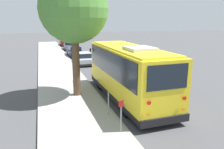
% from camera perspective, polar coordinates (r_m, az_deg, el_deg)
% --- Properties ---
extents(ground_plane, '(160.00, 160.00, 0.00)m').
position_cam_1_polar(ground_plane, '(12.85, 6.18, -7.96)').
color(ground_plane, '#474749').
extents(sidewalk_slab, '(80.00, 3.64, 0.15)m').
position_cam_1_polar(sidewalk_slab, '(11.90, -9.91, -9.55)').
color(sidewalk_slab, '#A3A099').
rests_on(sidewalk_slab, ground).
extents(curb_strip, '(80.00, 0.14, 0.15)m').
position_cam_1_polar(curb_strip, '(12.27, -1.05, -8.59)').
color(curb_strip, gray).
rests_on(curb_strip, ground).
extents(shuttle_bus, '(8.75, 2.81, 3.42)m').
position_cam_1_polar(shuttle_bus, '(13.30, 4.21, 1.11)').
color(shuttle_bus, yellow).
rests_on(shuttle_bus, ground).
extents(parked_sedan_silver, '(4.43, 1.81, 1.29)m').
position_cam_1_polar(parked_sedan_silver, '(24.84, -7.39, 4.16)').
color(parked_sedan_silver, '#A8AAAF').
rests_on(parked_sedan_silver, ground).
extents(parked_sedan_navy, '(4.29, 1.84, 1.33)m').
position_cam_1_polar(parked_sedan_navy, '(30.36, -9.72, 5.89)').
color(parked_sedan_navy, '#19234C').
rests_on(parked_sedan_navy, ground).
extents(parked_sedan_gray, '(4.23, 1.88, 1.31)m').
position_cam_1_polar(parked_sedan_gray, '(37.48, -11.12, 7.31)').
color(parked_sedan_gray, slate).
rests_on(parked_sedan_gray, ground).
extents(parked_sedan_maroon, '(4.52, 1.93, 1.31)m').
position_cam_1_polar(parked_sedan_maroon, '(44.12, -12.24, 8.22)').
color(parked_sedan_maroon, maroon).
rests_on(parked_sedan_maroon, ground).
extents(street_tree, '(4.08, 4.08, 7.94)m').
position_cam_1_polar(street_tree, '(13.61, -10.07, 17.60)').
color(street_tree, brown).
rests_on(street_tree, sidewalk_slab).
extents(sign_post_near, '(0.06, 0.22, 1.41)m').
position_cam_1_polar(sign_post_near, '(9.36, 2.38, -10.69)').
color(sign_post_near, gray).
rests_on(sign_post_near, sidewalk_slab).
extents(sign_post_far, '(0.06, 0.06, 1.22)m').
position_cam_1_polar(sign_post_far, '(10.97, -0.94, -7.53)').
color(sign_post_far, gray).
rests_on(sign_post_far, sidewalk_slab).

